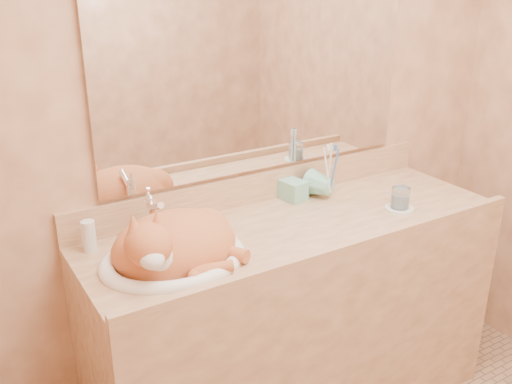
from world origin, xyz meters
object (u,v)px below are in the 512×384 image
cat (173,242)px  toothbrush_cup (330,188)px  water_glass (400,198)px  sink_basin (173,240)px  vanity_counter (296,322)px  soap_dispenser (302,182)px

cat → toothbrush_cup: cat is taller
cat → water_glass: cat is taller
sink_basin → water_glass: sink_basin is taller
toothbrush_cup → vanity_counter: bearing=-152.9°
sink_basin → cat: (-0.00, -0.00, -0.01)m
cat → vanity_counter: bearing=6.3°
sink_basin → soap_dispenser: (0.63, 0.18, 0.02)m
sink_basin → toothbrush_cup: sink_basin is taller
soap_dispenser → toothbrush_cup: size_ratio=1.61×
vanity_counter → soap_dispenser: (0.12, 0.16, 0.51)m
toothbrush_cup → water_glass: bearing=-51.7°
cat → water_glass: 0.92m
sink_basin → cat: size_ratio=1.13×
soap_dispenser → water_glass: (0.28, -0.25, -0.04)m
soap_dispenser → water_glass: 0.38m
sink_basin → water_glass: bearing=-12.9°
cat → water_glass: bearing=-0.8°
vanity_counter → sink_basin: bearing=-177.7°
sink_basin → water_glass: (0.91, -0.08, -0.02)m
vanity_counter → water_glass: water_glass is taller
sink_basin → toothbrush_cup: bearing=2.7°
vanity_counter → toothbrush_cup: size_ratio=14.45×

